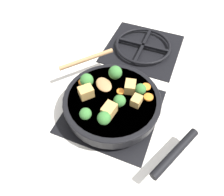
% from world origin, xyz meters
% --- Properties ---
extents(ground_plane, '(2.40, 2.40, 0.00)m').
position_xyz_m(ground_plane, '(0.00, 0.00, 0.00)').
color(ground_plane, white).
extents(front_burner_grate, '(0.31, 0.31, 0.03)m').
position_xyz_m(front_burner_grate, '(0.00, 0.00, 0.01)').
color(front_burner_grate, black).
rests_on(front_burner_grate, ground_plane).
extents(rear_burner_grate, '(0.31, 0.31, 0.03)m').
position_xyz_m(rear_burner_grate, '(0.00, 0.36, 0.01)').
color(rear_burner_grate, black).
rests_on(rear_burner_grate, ground_plane).
extents(skillet_pan, '(0.44, 0.35, 0.05)m').
position_xyz_m(skillet_pan, '(0.00, -0.00, 0.05)').
color(skillet_pan, black).
rests_on(skillet_pan, front_burner_grate).
extents(wooden_spoon, '(0.22, 0.22, 0.02)m').
position_xyz_m(wooden_spoon, '(-0.10, 0.09, 0.08)').
color(wooden_spoon, '#A87A4C').
rests_on(wooden_spoon, skillet_pan).
extents(tofu_cube_center_large, '(0.04, 0.05, 0.03)m').
position_xyz_m(tofu_cube_center_large, '(0.04, 0.05, 0.09)').
color(tofu_cube_center_large, tan).
rests_on(tofu_cube_center_large, skillet_pan).
extents(tofu_cube_near_handle, '(0.04, 0.05, 0.03)m').
position_xyz_m(tofu_cube_near_handle, '(0.01, -0.06, 0.09)').
color(tofu_cube_near_handle, tan).
rests_on(tofu_cube_near_handle, skillet_pan).
extents(tofu_cube_east_chunk, '(0.06, 0.06, 0.04)m').
position_xyz_m(tofu_cube_east_chunk, '(-0.08, -0.02, 0.09)').
color(tofu_cube_east_chunk, tan).
rests_on(tofu_cube_east_chunk, skillet_pan).
extents(tofu_cube_west_chunk, '(0.03, 0.04, 0.03)m').
position_xyz_m(tofu_cube_west_chunk, '(0.08, 0.01, 0.09)').
color(tofu_cube_west_chunk, tan).
rests_on(tofu_cube_west_chunk, skillet_pan).
extents(broccoli_floret_near_spoon, '(0.04, 0.04, 0.04)m').
position_xyz_m(broccoli_floret_near_spoon, '(0.08, 0.05, 0.10)').
color(broccoli_floret_near_spoon, '#709956').
rests_on(broccoli_floret_near_spoon, skillet_pan).
extents(broccoli_floret_center_top, '(0.04, 0.04, 0.05)m').
position_xyz_m(broccoli_floret_center_top, '(-0.10, 0.02, 0.10)').
color(broccoli_floret_center_top, '#709956').
rests_on(broccoli_floret_center_top, skillet_pan).
extents(broccoli_floret_east_rim, '(0.04, 0.04, 0.05)m').
position_xyz_m(broccoli_floret_east_rim, '(0.03, -0.02, 0.10)').
color(broccoli_floret_east_rim, '#709956').
rests_on(broccoli_floret_east_rim, skillet_pan).
extents(broccoli_floret_west_rim, '(0.04, 0.04, 0.05)m').
position_xyz_m(broccoli_floret_west_rim, '(0.01, -0.10, 0.10)').
color(broccoli_floret_west_rim, '#709956').
rests_on(broccoli_floret_west_rim, skillet_pan).
extents(broccoli_floret_north_edge, '(0.05, 0.05, 0.05)m').
position_xyz_m(broccoli_floret_north_edge, '(-0.02, 0.08, 0.10)').
color(broccoli_floret_north_edge, '#709956').
rests_on(broccoli_floret_north_edge, skillet_pan).
extents(broccoli_floret_south_cluster, '(0.04, 0.04, 0.04)m').
position_xyz_m(broccoli_floret_south_cluster, '(-0.04, -0.10, 0.10)').
color(broccoli_floret_south_cluster, '#709956').
rests_on(broccoli_floret_south_cluster, skillet_pan).
extents(carrot_slice_orange_thin, '(0.03, 0.03, 0.01)m').
position_xyz_m(carrot_slice_orange_thin, '(0.09, 0.08, 0.08)').
color(carrot_slice_orange_thin, orange).
rests_on(carrot_slice_orange_thin, skillet_pan).
extents(carrot_slice_near_center, '(0.03, 0.03, 0.01)m').
position_xyz_m(carrot_slice_near_center, '(0.11, 0.05, 0.08)').
color(carrot_slice_near_center, orange).
rests_on(carrot_slice_near_center, skillet_pan).
extents(carrot_slice_edge_slice, '(0.03, 0.03, 0.01)m').
position_xyz_m(carrot_slice_edge_slice, '(-0.12, 0.02, 0.08)').
color(carrot_slice_edge_slice, orange).
rests_on(carrot_slice_edge_slice, skillet_pan).
extents(carrot_slice_under_broccoli, '(0.03, 0.03, 0.01)m').
position_xyz_m(carrot_slice_under_broccoli, '(0.02, 0.03, 0.08)').
color(carrot_slice_under_broccoli, orange).
rests_on(carrot_slice_under_broccoli, skillet_pan).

